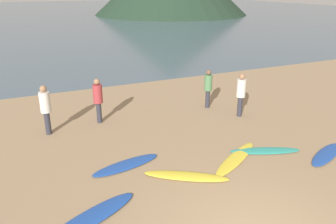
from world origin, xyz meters
The scene contains 12 objects.
ground_plane centered at (0.00, 10.00, -0.10)m, with size 120.00×120.00×0.20m, color #997C5B.
ocean_water centered at (0.00, 62.20, 0.00)m, with size 140.00×100.00×0.01m, color #475B6B.
surfboard_0 centered at (-2.86, 2.18, 0.04)m, with size 2.43×0.57×0.09m, color #1E479E.
surfboard_1 centered at (-1.43, 4.10, 0.03)m, with size 2.11×0.55×0.07m, color #1E479E.
surfboard_2 centered at (-0.15, 2.83, 0.05)m, with size 2.31×0.47×0.09m, color yellow.
surfboard_3 centered at (1.66, 3.12, 0.03)m, with size 2.53×0.46×0.06m, color yellow.
surfboard_4 centered at (2.78, 3.16, 0.03)m, with size 2.20×0.47×0.07m, color teal.
surfboard_5 centered at (4.32, 2.18, 0.04)m, with size 1.98×0.49×0.08m, color #1E479E.
person_0 centered at (-3.19, 7.36, 1.03)m, with size 0.35×0.35×1.75m.
person_1 centered at (3.23, 7.43, 0.96)m, with size 0.33×0.33×1.62m.
person_2 centered at (3.87, 6.03, 1.01)m, with size 0.35×0.35×1.72m.
person_3 centered at (-1.32, 7.66, 1.00)m, with size 0.34×0.34×1.70m.
Camera 1 is at (-3.90, -4.18, 4.88)m, focal length 36.23 mm.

